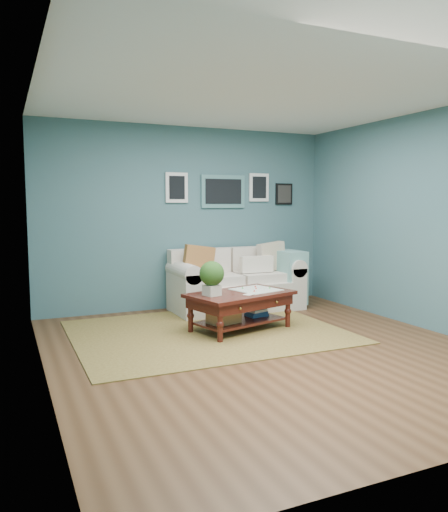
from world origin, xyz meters
TOP-DOWN VIEW (x-y plane):
  - room_shell at (0.02, 0.06)m, footprint 5.00×5.02m
  - area_rug at (-0.32, 0.96)m, footprint 3.17×2.53m
  - loveseat at (0.66, 2.03)m, footprint 1.95×0.89m
  - coffee_table at (0.03, 0.87)m, footprint 1.42×1.05m

SIDE VIEW (x-z plane):
  - area_rug at x=-0.32m, z-range 0.00..0.01m
  - coffee_table at x=0.03m, z-range -0.05..0.84m
  - loveseat at x=0.66m, z-range -0.09..0.91m
  - room_shell at x=0.02m, z-range 0.01..2.71m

